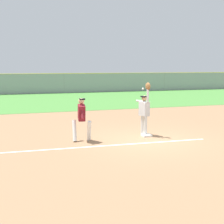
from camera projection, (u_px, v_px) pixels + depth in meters
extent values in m
plane|color=#936D4C|center=(147.00, 140.00, 12.11)|extent=(70.62, 70.62, 0.00)
cube|color=#478438|center=(76.00, 100.00, 26.92)|extent=(49.20, 14.06, 0.01)
cube|color=white|center=(54.00, 149.00, 10.79)|extent=(11.99, 0.60, 0.01)
cube|color=white|center=(147.00, 135.00, 12.80)|extent=(0.38, 0.38, 0.08)
cylinder|color=silver|center=(142.00, 125.00, 13.01)|extent=(0.18, 0.18, 0.85)
cylinder|color=silver|center=(145.00, 126.00, 12.84)|extent=(0.18, 0.18, 0.85)
cube|color=#B7B7B7|center=(144.00, 109.00, 12.82)|extent=(0.37, 0.49, 0.60)
sphere|color=tan|center=(144.00, 98.00, 12.75)|extent=(0.28, 0.28, 0.23)
cube|color=black|center=(144.00, 96.00, 12.72)|extent=(0.26, 0.25, 0.05)
cylinder|color=#B7B7B7|center=(148.00, 95.00, 12.54)|extent=(0.11, 0.11, 0.62)
cylinder|color=#B7B7B7|center=(141.00, 101.00, 12.96)|extent=(0.25, 0.62, 0.09)
ellipsoid|color=brown|center=(148.00, 86.00, 12.49)|extent=(0.21, 0.31, 0.32)
cylinder|color=white|center=(89.00, 131.00, 11.87)|extent=(0.19, 0.44, 0.85)
cylinder|color=white|center=(75.00, 131.00, 11.92)|extent=(0.19, 0.44, 0.85)
cube|color=maroon|center=(82.00, 113.00, 11.79)|extent=(0.31, 0.55, 0.66)
sphere|color=#DBAD84|center=(81.00, 101.00, 11.72)|extent=(0.25, 0.25, 0.23)
cube|color=black|center=(82.00, 99.00, 11.71)|extent=(0.24, 0.22, 0.05)
cylinder|color=maroon|center=(81.00, 110.00, 11.99)|extent=(0.13, 0.41, 0.58)
cylinder|color=maroon|center=(82.00, 111.00, 11.56)|extent=(0.13, 0.41, 0.58)
sphere|color=white|center=(143.00, 89.00, 12.38)|extent=(0.07, 0.07, 0.07)
cube|color=#93999E|center=(64.00, 83.00, 33.39)|extent=(49.20, 0.06, 2.13)
cylinder|color=yellow|center=(64.00, 74.00, 33.23)|extent=(49.20, 0.06, 0.06)
cylinder|color=gray|center=(64.00, 83.00, 33.39)|extent=(0.08, 0.08, 2.13)
cylinder|color=gray|center=(164.00, 82.00, 37.00)|extent=(0.08, 0.08, 2.13)
cube|color=tan|center=(1.00, 88.00, 33.53)|extent=(4.48, 2.08, 0.55)
cube|color=#2D333D|center=(1.00, 84.00, 33.46)|extent=(2.27, 1.84, 0.40)
cylinder|color=black|center=(14.00, 89.00, 34.94)|extent=(0.61, 0.24, 0.60)
cylinder|color=black|center=(15.00, 91.00, 33.17)|extent=(0.61, 0.24, 0.60)
cube|color=black|center=(50.00, 87.00, 35.33)|extent=(4.52, 2.19, 0.55)
cube|color=#2D333D|center=(50.00, 83.00, 35.26)|extent=(2.31, 1.89, 0.40)
cylinder|color=black|center=(62.00, 88.00, 36.61)|extent=(0.61, 0.26, 0.60)
cylinder|color=black|center=(63.00, 89.00, 34.79)|extent=(0.61, 0.26, 0.60)
cylinder|color=black|center=(38.00, 89.00, 35.95)|extent=(0.61, 0.26, 0.60)
cylinder|color=black|center=(37.00, 90.00, 34.12)|extent=(0.61, 0.26, 0.60)
cube|color=white|center=(92.00, 86.00, 36.94)|extent=(4.46, 2.04, 0.55)
cube|color=#2D333D|center=(92.00, 82.00, 36.86)|extent=(2.25, 1.82, 0.40)
cylinder|color=black|center=(101.00, 87.00, 38.33)|extent=(0.61, 0.24, 0.60)
cylinder|color=black|center=(106.00, 88.00, 36.56)|extent=(0.61, 0.24, 0.60)
cylinder|color=black|center=(79.00, 88.00, 37.40)|extent=(0.61, 0.24, 0.60)
cylinder|color=black|center=(83.00, 89.00, 35.62)|extent=(0.61, 0.24, 0.60)
cube|color=#B21E1E|center=(139.00, 85.00, 38.41)|extent=(4.56, 2.30, 0.55)
cube|color=#2D333D|center=(139.00, 81.00, 38.34)|extent=(2.35, 1.94, 0.40)
cylinder|color=black|center=(148.00, 87.00, 39.66)|extent=(0.62, 0.27, 0.60)
cylinder|color=black|center=(152.00, 88.00, 37.83)|extent=(0.62, 0.27, 0.60)
cylinder|color=black|center=(126.00, 87.00, 39.07)|extent=(0.62, 0.27, 0.60)
cylinder|color=black|center=(130.00, 88.00, 37.23)|extent=(0.62, 0.27, 0.60)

